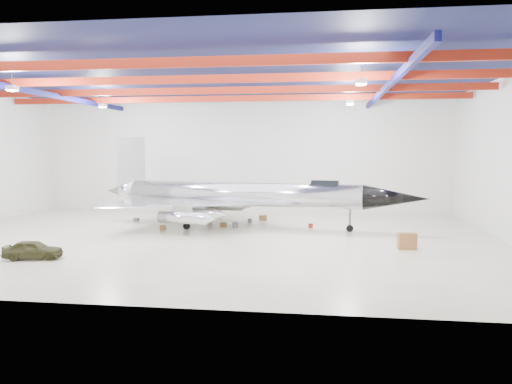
# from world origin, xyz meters

# --- Properties ---
(floor) EXTENTS (40.00, 40.00, 0.00)m
(floor) POSITION_xyz_m (0.00, 0.00, 0.00)
(floor) COLOR #BDB496
(floor) RESTS_ON ground
(wall_back) EXTENTS (40.00, 0.00, 40.00)m
(wall_back) POSITION_xyz_m (0.00, 15.00, 5.50)
(wall_back) COLOR silver
(wall_back) RESTS_ON floor
(ceiling) EXTENTS (40.00, 40.00, 0.00)m
(ceiling) POSITION_xyz_m (0.00, 0.00, 11.00)
(ceiling) COLOR #0A0F38
(ceiling) RESTS_ON wall_back
(ceiling_structure) EXTENTS (39.50, 29.50, 1.08)m
(ceiling_structure) POSITION_xyz_m (0.00, 0.00, 10.32)
(ceiling_structure) COLOR maroon
(ceiling_structure) RESTS_ON ceiling
(jet_aircraft) EXTENTS (26.05, 16.89, 7.12)m
(jet_aircraft) POSITION_xyz_m (1.69, 5.18, 2.34)
(jet_aircraft) COLOR silver
(jet_aircraft) RESTS_ON floor
(jeep) EXTENTS (3.36, 1.91, 1.08)m
(jeep) POSITION_xyz_m (-7.99, -7.74, 0.54)
(jeep) COLOR #323319
(jeep) RESTS_ON floor
(desk) EXTENTS (1.18, 0.72, 1.02)m
(desk) POSITION_xyz_m (13.19, -2.11, 0.51)
(desk) COLOR brown
(desk) RESTS_ON floor
(crate_ply) EXTENTS (0.59, 0.54, 0.34)m
(crate_ply) POSITION_xyz_m (-4.03, 2.98, 0.17)
(crate_ply) COLOR olive
(crate_ply) RESTS_ON floor
(engine_drum) EXTENTS (0.54, 0.54, 0.39)m
(engine_drum) POSITION_xyz_m (1.23, 4.84, 0.20)
(engine_drum) COLOR #59595B
(engine_drum) RESTS_ON floor
(parts_bin) EXTENTS (0.65, 0.52, 0.45)m
(parts_bin) POSITION_xyz_m (2.91, 9.00, 0.22)
(parts_bin) COLOR olive
(parts_bin) RESTS_ON floor
(crate_small) EXTENTS (0.42, 0.35, 0.27)m
(crate_small) POSITION_xyz_m (-7.77, 7.13, 0.14)
(crate_small) COLOR #59595B
(crate_small) RESTS_ON floor
(tool_chest) EXTENTS (0.40, 0.40, 0.33)m
(tool_chest) POSITION_xyz_m (7.10, 5.49, 0.17)
(tool_chest) COLOR maroon
(tool_chest) RESTS_ON floor
(oil_barrel) EXTENTS (0.50, 0.40, 0.34)m
(oil_barrel) POSITION_xyz_m (0.27, 4.90, 0.17)
(oil_barrel) COLOR olive
(oil_barrel) RESTS_ON floor
(spares_box) EXTENTS (0.47, 0.47, 0.33)m
(spares_box) POSITION_xyz_m (1.96, 7.60, 0.17)
(spares_box) COLOR #59595B
(spares_box) RESTS_ON floor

